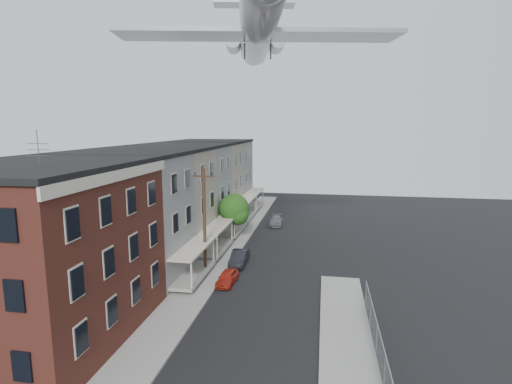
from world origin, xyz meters
TOP-DOWN VIEW (x-y plane):
  - sidewalk_left at (-5.50, 24.00)m, footprint 3.00×62.00m
  - sidewalk_right at (5.50, 6.00)m, footprint 3.00×26.00m
  - curb_left at (-4.05, 24.00)m, footprint 0.15×62.00m
  - curb_right at (4.05, 6.00)m, footprint 0.15×26.00m
  - corner_building at (-12.00, 7.00)m, footprint 10.31×12.30m
  - row_house_a at (-11.96, 16.50)m, footprint 11.98×7.00m
  - row_house_b at (-11.96, 23.50)m, footprint 11.98×7.00m
  - row_house_c at (-11.96, 30.50)m, footprint 11.98×7.00m
  - row_house_d at (-11.96, 37.50)m, footprint 11.98×7.00m
  - row_house_e at (-11.96, 44.50)m, footprint 11.98×7.00m
  - chainlink_fence at (7.00, 5.00)m, footprint 0.06×18.06m
  - utility_pole at (-5.60, 18.00)m, footprint 1.80×0.26m
  - street_tree at (-5.27, 27.92)m, footprint 3.22×3.20m
  - car_near at (-3.33, 16.37)m, footprint 1.42×3.19m
  - car_mid at (-3.34, 20.87)m, footprint 1.43×3.83m
  - car_far at (-1.80, 35.74)m, footprint 1.78×3.91m
  - airplane at (-2.29, 24.69)m, footprint 24.38×27.86m

SIDE VIEW (x-z plane):
  - sidewalk_left at x=-5.50m, z-range 0.00..0.12m
  - sidewalk_right at x=5.50m, z-range 0.00..0.12m
  - curb_left at x=-4.05m, z-range 0.00..0.14m
  - curb_right at x=4.05m, z-range 0.00..0.14m
  - car_near at x=-3.33m, z-range 0.00..1.06m
  - car_far at x=-1.80m, z-range 0.00..1.11m
  - car_mid at x=-3.34m, z-range 0.00..1.25m
  - chainlink_fence at x=7.00m, z-range 0.05..1.95m
  - street_tree at x=-5.27m, z-range 0.85..6.05m
  - utility_pole at x=-5.60m, z-range 0.17..9.17m
  - row_house_a at x=-11.96m, z-range -0.02..10.28m
  - row_house_b at x=-11.96m, z-range -0.02..10.28m
  - row_house_c at x=-11.96m, z-range -0.02..10.28m
  - row_house_d at x=-11.96m, z-range -0.02..10.28m
  - row_house_e at x=-11.96m, z-range -0.02..10.28m
  - corner_building at x=-12.00m, z-range -0.91..11.24m
  - airplane at x=-2.29m, z-range 17.01..25.02m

